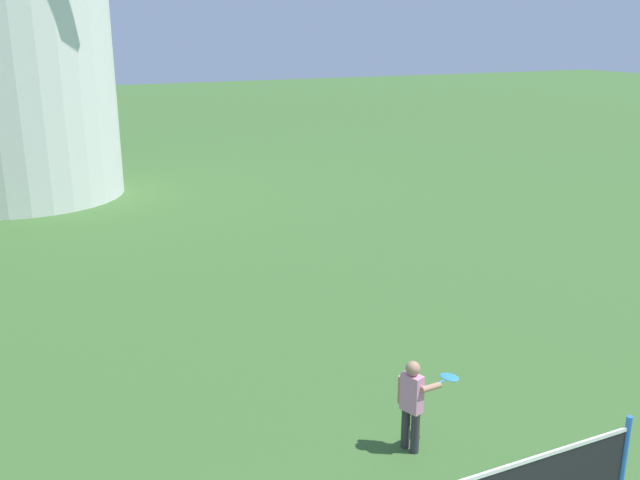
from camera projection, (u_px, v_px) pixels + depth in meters
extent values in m
cylinder|color=blue|center=(623.00, 466.00, 6.97)|extent=(0.06, 0.06, 1.10)
cylinder|color=#333338|center=(406.00, 428.00, 8.17)|extent=(0.10, 0.10, 0.51)
cylinder|color=#333338|center=(415.00, 433.00, 8.07)|extent=(0.10, 0.10, 0.51)
cube|color=pink|center=(412.00, 393.00, 7.98)|extent=(0.21, 0.28, 0.45)
sphere|color=tan|center=(413.00, 368.00, 7.89)|extent=(0.17, 0.17, 0.17)
cylinder|color=tan|center=(401.00, 389.00, 8.10)|extent=(0.07, 0.07, 0.34)
cylinder|color=tan|center=(431.00, 387.00, 7.97)|extent=(0.35, 0.18, 0.13)
cylinder|color=#338CCC|center=(438.00, 383.00, 8.06)|extent=(0.22, 0.09, 0.04)
ellipsoid|color=#338CCC|center=(449.00, 377.00, 8.20)|extent=(0.25, 0.28, 0.03)
cube|color=#1E6638|center=(36.00, 126.00, 29.99)|extent=(4.21, 2.00, 0.70)
cube|color=#2D333D|center=(34.00, 111.00, 29.81)|extent=(2.40, 1.66, 0.56)
cylinder|color=black|center=(67.00, 130.00, 31.46)|extent=(0.61, 0.22, 0.60)
cylinder|color=black|center=(75.00, 135.00, 30.04)|extent=(0.61, 0.22, 0.60)
cylinder|color=black|center=(4.00, 140.00, 28.73)|extent=(0.61, 0.22, 0.60)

